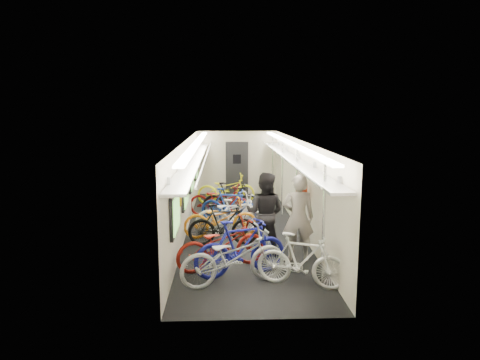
{
  "coord_description": "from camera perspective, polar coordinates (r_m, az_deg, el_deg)",
  "views": [
    {
      "loc": [
        -0.54,
        -11.11,
        3.18
      ],
      "look_at": [
        -0.03,
        1.25,
        1.15
      ],
      "focal_mm": 32.0,
      "sensor_mm": 36.0,
      "label": 1
    }
  ],
  "objects": [
    {
      "name": "passenger_near",
      "position": [
        9.18,
        7.75,
        -4.99
      ],
      "size": [
        0.71,
        0.49,
        1.85
      ],
      "primitive_type": "imported",
      "rotation": [
        0.0,
        0.0,
        3.07
      ],
      "color": "gray",
      "rests_on": "ground"
    },
    {
      "name": "bicycle_2",
      "position": [
        8.72,
        -2.43,
        -8.56
      ],
      "size": [
        2.04,
        1.36,
        1.01
      ],
      "primitive_type": "imported",
      "rotation": [
        0.0,
        0.0,
        1.97
      ],
      "color": "maroon",
      "rests_on": "ground"
    },
    {
      "name": "backpack",
      "position": [
        10.09,
        8.22,
        -1.63
      ],
      "size": [
        0.28,
        0.19,
        0.38
      ],
      "primitive_type": "cube",
      "rotation": [
        0.0,
        0.0,
        -0.19
      ],
      "color": "#A62A10",
      "rests_on": "passenger_near"
    },
    {
      "name": "bicycle_1",
      "position": [
        8.31,
        0.09,
        -9.03
      ],
      "size": [
        1.95,
        1.11,
        1.13
      ],
      "primitive_type": "imported",
      "rotation": [
        0.0,
        0.0,
        1.9
      ],
      "color": "navy",
      "rests_on": "ground"
    },
    {
      "name": "bicycle_4",
      "position": [
        10.77,
        -2.58,
        -5.16
      ],
      "size": [
        1.93,
        0.89,
        0.98
      ],
      "primitive_type": "imported",
      "rotation": [
        0.0,
        0.0,
        1.7
      ],
      "color": "orange",
      "rests_on": "ground"
    },
    {
      "name": "bicycle_10",
      "position": [
        14.6,
        -1.86,
        -1.21
      ],
      "size": [
        2.01,
        0.84,
        1.03
      ],
      "primitive_type": "imported",
      "rotation": [
        0.0,
        0.0,
        1.65
      ],
      "color": "yellow",
      "rests_on": "ground"
    },
    {
      "name": "bicycle_0",
      "position": [
        7.94,
        -0.86,
        -10.21
      ],
      "size": [
        2.13,
        1.26,
        1.06
      ],
      "primitive_type": "imported",
      "rotation": [
        0.0,
        0.0,
        1.87
      ],
      "color": "#A3A3A8",
      "rests_on": "ground"
    },
    {
      "name": "train_car_shell",
      "position": [
        11.92,
        -1.47,
        1.97
      ],
      "size": [
        10.0,
        10.0,
        10.0
      ],
      "color": "black",
      "rests_on": "ground"
    },
    {
      "name": "bicycle_11",
      "position": [
        7.92,
        8.22,
        -10.56
      ],
      "size": [
        1.72,
        1.04,
        1.0
      ],
      "primitive_type": "imported",
      "rotation": [
        0.0,
        0.0,
        1.2
      ],
      "color": "white",
      "rests_on": "ground"
    },
    {
      "name": "bicycle_6",
      "position": [
        11.25,
        -1.27,
        -4.42
      ],
      "size": [
        2.05,
        1.32,
        1.02
      ],
      "primitive_type": "imported",
      "rotation": [
        0.0,
        0.0,
        1.94
      ],
      "color": "#BBBABF",
      "rests_on": "ground"
    },
    {
      "name": "bicycle_5",
      "position": [
        11.03,
        -0.4,
        -4.9
      ],
      "size": [
        1.61,
        0.69,
        0.94
      ],
      "primitive_type": "imported",
      "rotation": [
        0.0,
        0.0,
        1.73
      ],
      "color": "silver",
      "rests_on": "ground"
    },
    {
      "name": "bicycle_3",
      "position": [
        10.16,
        -2.23,
        -5.97
      ],
      "size": [
        1.68,
        0.5,
        1.0
      ],
      "primitive_type": "imported",
      "rotation": [
        0.0,
        0.0,
        1.58
      ],
      "color": "black",
      "rests_on": "ground"
    },
    {
      "name": "bicycle_7",
      "position": [
        12.16,
        -1.47,
        -3.43
      ],
      "size": [
        1.73,
        0.92,
        1.0
      ],
      "primitive_type": "imported",
      "rotation": [
        0.0,
        0.0,
        1.29
      ],
      "color": "navy",
      "rests_on": "ground"
    },
    {
      "name": "passenger_mid",
      "position": [
        9.56,
        3.32,
        -4.42
      ],
      "size": [
        1.08,
        0.96,
        1.83
      ],
      "primitive_type": "imported",
      "rotation": [
        0.0,
        0.0,
        2.78
      ],
      "color": "black",
      "rests_on": "ground"
    },
    {
      "name": "bicycle_9",
      "position": [
        12.86,
        -1.15,
        -2.59
      ],
      "size": [
        1.79,
        0.64,
        1.05
      ],
      "primitive_type": "imported",
      "rotation": [
        0.0,
        0.0,
        1.65
      ],
      "color": "black",
      "rests_on": "ground"
    },
    {
      "name": "bicycle_8",
      "position": [
        12.74,
        -2.72,
        -2.8
      ],
      "size": [
        2.05,
        1.28,
        1.02
      ],
      "primitive_type": "imported",
      "rotation": [
        0.0,
        0.0,
        1.23
      ],
      "color": "maroon",
      "rests_on": "ground"
    }
  ]
}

